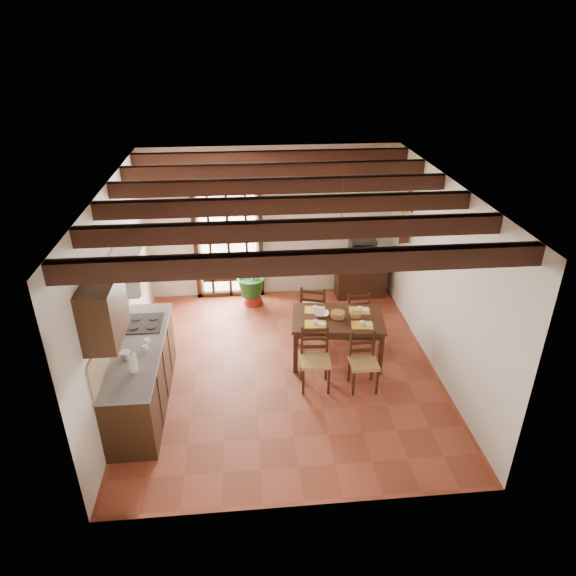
{
  "coord_description": "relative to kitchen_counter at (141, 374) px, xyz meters",
  "views": [
    {
      "loc": [
        -0.53,
        -6.31,
        4.6
      ],
      "look_at": [
        0.1,
        0.4,
        1.15
      ],
      "focal_mm": 32.0,
      "sensor_mm": 36.0,
      "label": 1
    }
  ],
  "objects": [
    {
      "name": "range_hood",
      "position": [
        -0.09,
        0.55,
        1.26
      ],
      "size": [
        0.38,
        0.6,
        0.54
      ],
      "color": "white",
      "rests_on": "room_shell"
    },
    {
      "name": "plant_pot",
      "position": [
        1.57,
        2.67,
        -0.36
      ],
      "size": [
        0.36,
        0.36,
        0.22
      ],
      "primitive_type": "cone",
      "color": "maroon",
      "rests_on": "ground_plane"
    },
    {
      "name": "ceiling_beams",
      "position": [
        1.96,
        0.6,
        2.22
      ],
      "size": [
        4.5,
        4.34,
        0.2
      ],
      "color": "black",
      "rests_on": "room_shell"
    },
    {
      "name": "table_bowl",
      "position": [
        2.55,
        0.86,
        0.29
      ],
      "size": [
        0.25,
        0.25,
        0.05
      ],
      "primitive_type": "imported",
      "rotation": [
        0.0,
        0.0,
        -0.18
      ],
      "color": "white",
      "rests_on": "dining_table"
    },
    {
      "name": "pendant_lamp",
      "position": [
        2.78,
        0.88,
        1.6
      ],
      "size": [
        0.36,
        0.36,
        0.84
      ],
      "color": "black",
      "rests_on": "room_shell"
    },
    {
      "name": "fuse_box",
      "position": [
        3.46,
        3.08,
        1.28
      ],
      "size": [
        0.25,
        0.03,
        0.32
      ],
      "primitive_type": "cube",
      "color": "white",
      "rests_on": "room_shell"
    },
    {
      "name": "ground_plane",
      "position": [
        1.96,
        0.6,
        -0.47
      ],
      "size": [
        5.0,
        5.0,
        0.0
      ],
      "primitive_type": "plane",
      "color": "brown"
    },
    {
      "name": "chair_far_left",
      "position": [
        2.53,
        1.51,
        -0.18
      ],
      "size": [
        0.53,
        0.52,
        0.93
      ],
      "rotation": [
        0.0,
        0.0,
        2.84
      ],
      "color": "#B1884B",
      "rests_on": "ground_plane"
    },
    {
      "name": "counter_items",
      "position": [
        0.0,
        0.09,
        0.49
      ],
      "size": [
        0.5,
        1.43,
        0.25
      ],
      "color": "black",
      "rests_on": "kitchen_counter"
    },
    {
      "name": "crt_tv",
      "position": [
        3.6,
        2.82,
        0.49
      ],
      "size": [
        0.5,
        0.46,
        0.4
      ],
      "rotation": [
        0.0,
        0.0,
        -0.09
      ],
      "color": "black",
      "rests_on": "sideboard"
    },
    {
      "name": "shelf_vase",
      "position": [
        4.1,
        2.2,
        1.18
      ],
      "size": [
        0.15,
        0.15,
        0.15
      ],
      "primitive_type": "imported",
      "color": "#B2BFB2",
      "rests_on": "wall_shelf"
    },
    {
      "name": "room_shell",
      "position": [
        1.96,
        0.6,
        1.34
      ],
      "size": [
        4.52,
        5.02,
        2.81
      ],
      "color": "silver",
      "rests_on": "ground_plane"
    },
    {
      "name": "kitchen_counter",
      "position": [
        0.0,
        0.0,
        0.0
      ],
      "size": [
        0.64,
        2.25,
        1.38
      ],
      "color": "black",
      "rests_on": "ground_plane"
    },
    {
      "name": "dining_table",
      "position": [
        2.78,
        0.78,
        0.17
      ],
      "size": [
        1.45,
        1.03,
        0.73
      ],
      "rotation": [
        0.0,
        0.0,
        -0.13
      ],
      "color": "#341C10",
      "rests_on": "ground_plane"
    },
    {
      "name": "chair_near_right",
      "position": [
        3.03,
        0.05,
        -0.21
      ],
      "size": [
        0.39,
        0.37,
        0.84
      ],
      "rotation": [
        0.0,
        0.0,
        -0.0
      ],
      "color": "#B1884B",
      "rests_on": "ground_plane"
    },
    {
      "name": "framed_picture",
      "position": [
        4.18,
        2.2,
        1.58
      ],
      "size": [
        0.03,
        0.32,
        0.32
      ],
      "color": "brown",
      "rests_on": "room_shell"
    },
    {
      "name": "potted_plant",
      "position": [
        1.57,
        2.67,
        0.1
      ],
      "size": [
        1.99,
        1.72,
        2.18
      ],
      "primitive_type": "imported",
      "rotation": [
        0.0,
        0.0,
        -0.02
      ],
      "color": "#144C19",
      "rests_on": "ground_plane"
    },
    {
      "name": "shelf_flowers",
      "position": [
        4.1,
        2.2,
        1.38
      ],
      "size": [
        0.14,
        0.14,
        0.36
      ],
      "color": "gold",
      "rests_on": "shelf_vase"
    },
    {
      "name": "table_setting",
      "position": [
        2.78,
        0.78,
        0.27
      ],
      "size": [
        0.99,
        0.66,
        0.09
      ],
      "rotation": [
        0.0,
        0.0,
        -0.13
      ],
      "color": "gold",
      "rests_on": "dining_table"
    },
    {
      "name": "chair_far_right",
      "position": [
        3.21,
        1.43,
        -0.21
      ],
      "size": [
        0.41,
        0.39,
        0.85
      ],
      "rotation": [
        0.0,
        0.0,
        3.19
      ],
      "color": "#B1884B",
      "rests_on": "ground_plane"
    },
    {
      "name": "sideboard",
      "position": [
        3.6,
        2.83,
        -0.09
      ],
      "size": [
        0.92,
        0.43,
        0.78
      ],
      "primitive_type": "cube",
      "rotation": [
        0.0,
        0.0,
        0.02
      ],
      "color": "black",
      "rests_on": "ground_plane"
    },
    {
      "name": "upper_cabinet",
      "position": [
        -0.12,
        -0.7,
        1.38
      ],
      "size": [
        0.35,
        0.8,
        0.7
      ],
      "primitive_type": "cube",
      "color": "black",
      "rests_on": "room_shell"
    },
    {
      "name": "wall_shelf",
      "position": [
        4.1,
        2.2,
        1.04
      ],
      "size": [
        0.2,
        0.42,
        0.2
      ],
      "color": "black",
      "rests_on": "room_shell"
    },
    {
      "name": "chair_near_left",
      "position": [
        2.36,
        0.14,
        -0.19
      ],
      "size": [
        0.43,
        0.42,
        0.9
      ],
      "rotation": [
        0.0,
        0.0,
        -0.05
      ],
      "color": "#B1884B",
      "rests_on": "ground_plane"
    },
    {
      "name": "french_door",
      "position": [
        1.16,
        3.05,
        0.7
      ],
      "size": [
        1.26,
        0.11,
        2.32
      ],
      "color": "white",
      "rests_on": "ground_plane"
    }
  ]
}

